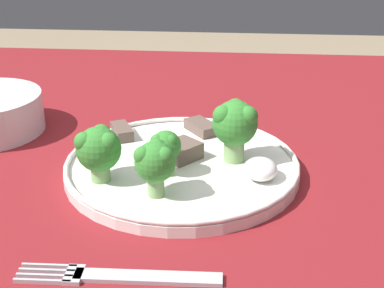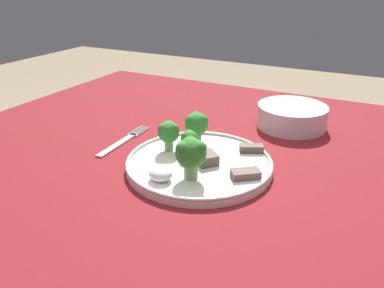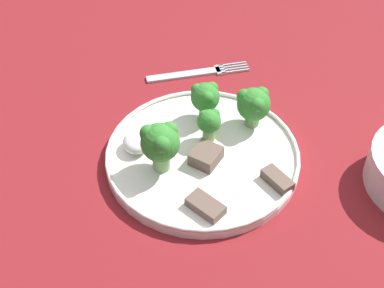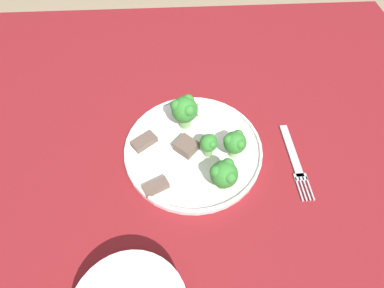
% 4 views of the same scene
% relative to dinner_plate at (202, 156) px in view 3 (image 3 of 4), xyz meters
% --- Properties ---
extents(table, '(1.14, 1.08, 0.72)m').
position_rel_dinner_plate_xyz_m(table, '(-0.02, 0.01, -0.10)').
color(table, maroon).
rests_on(table, ground_plane).
extents(dinner_plate, '(0.27, 0.27, 0.02)m').
position_rel_dinner_plate_xyz_m(dinner_plate, '(0.00, 0.00, 0.00)').
color(dinner_plate, white).
rests_on(dinner_plate, table).
extents(fork, '(0.02, 0.17, 0.00)m').
position_rel_dinner_plate_xyz_m(fork, '(-0.19, 0.03, -0.01)').
color(fork, '#B2B2B7').
rests_on(fork, table).
extents(broccoli_floret_near_rim_left, '(0.04, 0.04, 0.06)m').
position_rel_dinner_plate_xyz_m(broccoli_floret_near_rim_left, '(-0.07, 0.02, 0.04)').
color(broccoli_floret_near_rim_left, '#7FA866').
rests_on(broccoli_floret_near_rim_left, dinner_plate).
extents(broccoli_floret_center_left, '(0.05, 0.05, 0.06)m').
position_rel_dinner_plate_xyz_m(broccoli_floret_center_left, '(-0.05, 0.08, 0.04)').
color(broccoli_floret_center_left, '#7FA866').
rests_on(broccoli_floret_center_left, dinner_plate).
extents(broccoli_floret_back_left, '(0.05, 0.05, 0.07)m').
position_rel_dinner_plate_xyz_m(broccoli_floret_back_left, '(0.01, -0.06, 0.05)').
color(broccoli_floret_back_left, '#7FA866').
rests_on(broccoli_floret_back_left, dinner_plate).
extents(broccoli_floret_front_left, '(0.03, 0.03, 0.05)m').
position_rel_dinner_plate_xyz_m(broccoli_floret_front_left, '(-0.03, 0.01, 0.04)').
color(broccoli_floret_front_left, '#7FA866').
rests_on(broccoli_floret_front_left, dinner_plate).
extents(meat_slice_front_slice, '(0.05, 0.05, 0.01)m').
position_rel_dinner_plate_xyz_m(meat_slice_front_slice, '(0.09, -0.02, 0.01)').
color(meat_slice_front_slice, brown).
rests_on(meat_slice_front_slice, dinner_plate).
extents(meat_slice_middle_slice, '(0.05, 0.04, 0.01)m').
position_rel_dinner_plate_xyz_m(meat_slice_middle_slice, '(0.07, 0.08, 0.01)').
color(meat_slice_middle_slice, brown).
rests_on(meat_slice_middle_slice, dinner_plate).
extents(meat_slice_rear_slice, '(0.05, 0.05, 0.02)m').
position_rel_dinner_plate_xyz_m(meat_slice_rear_slice, '(0.01, 0.00, 0.01)').
color(meat_slice_rear_slice, brown).
rests_on(meat_slice_rear_slice, dinner_plate).
extents(sauce_dollop, '(0.04, 0.04, 0.02)m').
position_rel_dinner_plate_xyz_m(sauce_dollop, '(-0.03, -0.09, 0.01)').
color(sauce_dollop, white).
rests_on(sauce_dollop, dinner_plate).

